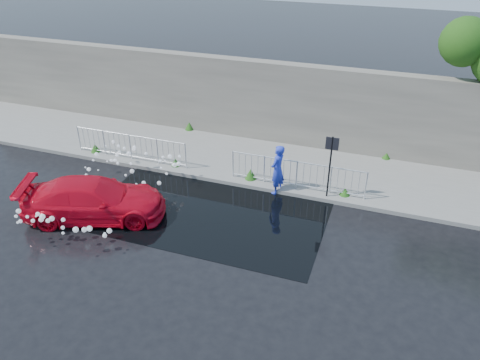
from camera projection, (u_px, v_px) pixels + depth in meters
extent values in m
plane|color=black|center=(185.00, 224.00, 15.67)|extent=(90.00, 90.00, 0.00)
cube|color=slate|center=(235.00, 158.00, 19.72)|extent=(30.00, 4.00, 0.15)
cube|color=slate|center=(218.00, 180.00, 18.08)|extent=(30.00, 0.25, 0.16)
cube|color=#625C52|center=(252.00, 99.00, 20.61)|extent=(30.00, 0.60, 3.50)
cube|color=black|center=(210.00, 211.00, 16.34)|extent=(8.00, 5.00, 0.01)
cylinder|color=black|center=(329.00, 169.00, 16.37)|extent=(0.06, 0.06, 2.50)
cube|color=black|center=(332.00, 144.00, 15.87)|extent=(0.45, 0.04, 0.45)
sphere|color=#193F0F|center=(465.00, 42.00, 16.92)|extent=(1.80, 1.80, 1.80)
cylinder|color=silver|center=(79.00, 138.00, 19.94)|extent=(0.05, 0.05, 1.10)
cylinder|color=silver|center=(186.00, 156.00, 18.49)|extent=(0.05, 0.05, 1.10)
cylinder|color=silver|center=(129.00, 135.00, 18.96)|extent=(5.00, 0.04, 0.04)
cylinder|color=silver|center=(132.00, 156.00, 19.43)|extent=(5.00, 0.04, 0.04)
cylinder|color=silver|center=(233.00, 164.00, 17.92)|extent=(0.05, 0.05, 1.10)
cylinder|color=silver|center=(366.00, 186.00, 16.47)|extent=(0.05, 0.05, 1.10)
cylinder|color=silver|center=(298.00, 162.00, 16.93)|extent=(5.00, 0.04, 0.04)
cylinder|color=silver|center=(296.00, 184.00, 17.41)|extent=(5.00, 0.04, 0.04)
cone|color=#235115|center=(95.00, 148.00, 19.96)|extent=(0.40, 0.40, 0.37)
cone|color=#235115|center=(175.00, 162.00, 18.87)|extent=(0.36, 0.36, 0.33)
cone|color=#235115|center=(251.00, 174.00, 17.92)|extent=(0.44, 0.44, 0.42)
cone|color=#235115|center=(345.00, 192.00, 16.92)|extent=(0.38, 0.38, 0.28)
cone|color=#235115|center=(189.00, 126.00, 22.01)|extent=(0.42, 0.42, 0.36)
cone|color=#235115|center=(386.00, 156.00, 19.44)|extent=(0.34, 0.34, 0.25)
sphere|color=white|center=(96.00, 192.00, 17.05)|extent=(0.18, 0.18, 0.18)
sphere|color=white|center=(96.00, 154.00, 18.23)|extent=(0.17, 0.17, 0.17)
sphere|color=white|center=(131.00, 164.00, 17.46)|extent=(0.11, 0.11, 0.11)
sphere|color=white|center=(170.00, 156.00, 17.63)|extent=(0.18, 0.18, 0.18)
sphere|color=white|center=(167.00, 174.00, 17.05)|extent=(0.09, 0.09, 0.09)
sphere|color=white|center=(113.00, 142.00, 18.64)|extent=(0.14, 0.14, 0.14)
sphere|color=white|center=(117.00, 155.00, 17.89)|extent=(0.12, 0.12, 0.12)
sphere|color=white|center=(107.00, 161.00, 17.80)|extent=(0.07, 0.07, 0.07)
sphere|color=white|center=(173.00, 165.00, 17.52)|extent=(0.09, 0.09, 0.09)
sphere|color=white|center=(180.00, 156.00, 17.63)|extent=(0.12, 0.12, 0.12)
sphere|color=white|center=(89.00, 169.00, 17.66)|extent=(0.13, 0.13, 0.13)
sphere|color=white|center=(151.00, 200.00, 16.32)|extent=(0.13, 0.13, 0.13)
sphere|color=white|center=(106.00, 146.00, 18.62)|extent=(0.07, 0.07, 0.07)
sphere|color=white|center=(174.00, 165.00, 17.19)|extent=(0.17, 0.17, 0.17)
sphere|color=white|center=(76.00, 181.00, 17.35)|extent=(0.06, 0.06, 0.06)
sphere|color=white|center=(142.00, 207.00, 16.33)|extent=(0.14, 0.14, 0.14)
sphere|color=white|center=(98.00, 170.00, 17.45)|extent=(0.06, 0.06, 0.06)
sphere|color=white|center=(136.00, 184.00, 16.99)|extent=(0.09, 0.09, 0.09)
sphere|color=white|center=(119.00, 152.00, 18.16)|extent=(0.12, 0.12, 0.12)
sphere|color=white|center=(111.00, 161.00, 17.75)|extent=(0.13, 0.13, 0.13)
sphere|color=white|center=(133.00, 207.00, 16.32)|extent=(0.10, 0.10, 0.10)
sphere|color=white|center=(134.00, 148.00, 18.20)|extent=(0.16, 0.16, 0.16)
sphere|color=white|center=(129.00, 153.00, 17.89)|extent=(0.16, 0.16, 0.16)
sphere|color=white|center=(118.00, 146.00, 18.62)|extent=(0.13, 0.13, 0.13)
sphere|color=white|center=(85.00, 167.00, 17.82)|extent=(0.07, 0.07, 0.07)
sphere|color=white|center=(107.00, 185.00, 16.94)|extent=(0.07, 0.07, 0.07)
sphere|color=white|center=(132.00, 171.00, 17.39)|extent=(0.17, 0.17, 0.17)
sphere|color=white|center=(135.00, 150.00, 18.11)|extent=(0.06, 0.06, 0.06)
sphere|color=white|center=(107.00, 198.00, 16.53)|extent=(0.10, 0.10, 0.10)
sphere|color=white|center=(80.00, 190.00, 17.07)|extent=(0.15, 0.15, 0.15)
sphere|color=white|center=(156.00, 201.00, 16.13)|extent=(0.13, 0.13, 0.13)
sphere|color=white|center=(93.00, 160.00, 17.99)|extent=(0.10, 0.10, 0.10)
sphere|color=white|center=(124.00, 148.00, 18.22)|extent=(0.12, 0.12, 0.12)
sphere|color=white|center=(144.00, 183.00, 16.76)|extent=(0.15, 0.15, 0.15)
sphere|color=white|center=(108.00, 185.00, 16.98)|extent=(0.12, 0.12, 0.12)
sphere|color=white|center=(146.00, 154.00, 17.95)|extent=(0.13, 0.13, 0.13)
sphere|color=white|center=(118.00, 153.00, 18.22)|extent=(0.10, 0.10, 0.10)
sphere|color=white|center=(133.00, 150.00, 18.24)|extent=(0.11, 0.11, 0.11)
sphere|color=white|center=(159.00, 183.00, 16.78)|extent=(0.15, 0.15, 0.15)
sphere|color=white|center=(163.00, 157.00, 17.86)|extent=(0.12, 0.12, 0.12)
sphere|color=white|center=(160.00, 161.00, 17.55)|extent=(0.13, 0.13, 0.13)
sphere|color=white|center=(161.00, 168.00, 17.25)|extent=(0.08, 0.08, 0.08)
sphere|color=white|center=(126.00, 175.00, 17.19)|extent=(0.09, 0.09, 0.09)
sphere|color=white|center=(179.00, 164.00, 17.44)|extent=(0.18, 0.18, 0.18)
sphere|color=white|center=(118.00, 163.00, 17.50)|extent=(0.11, 0.11, 0.11)
sphere|color=white|center=(86.00, 175.00, 17.36)|extent=(0.10, 0.10, 0.10)
sphere|color=white|center=(89.00, 169.00, 17.70)|extent=(0.15, 0.15, 0.15)
sphere|color=white|center=(165.00, 161.00, 17.47)|extent=(0.07, 0.07, 0.07)
sphere|color=white|center=(115.00, 160.00, 17.81)|extent=(0.14, 0.14, 0.14)
sphere|color=white|center=(148.00, 209.00, 16.20)|extent=(0.12, 0.12, 0.12)
sphere|color=white|center=(52.00, 219.00, 14.33)|extent=(0.17, 0.17, 0.17)
sphere|color=white|center=(36.00, 216.00, 14.77)|extent=(0.07, 0.07, 0.07)
sphere|color=white|center=(109.00, 231.00, 14.78)|extent=(0.17, 0.17, 0.17)
sphere|color=white|center=(33.00, 221.00, 14.10)|extent=(0.12, 0.12, 0.12)
sphere|color=white|center=(63.00, 233.00, 13.59)|extent=(0.09, 0.09, 0.09)
sphere|color=white|center=(63.00, 228.00, 14.74)|extent=(0.13, 0.13, 0.13)
sphere|color=white|center=(63.00, 220.00, 14.04)|extent=(0.13, 0.13, 0.13)
sphere|color=white|center=(56.00, 218.00, 15.46)|extent=(0.17, 0.17, 0.17)
sphere|color=white|center=(105.00, 234.00, 14.03)|extent=(0.08, 0.08, 0.08)
sphere|color=white|center=(18.00, 211.00, 14.81)|extent=(0.16, 0.16, 0.16)
sphere|color=white|center=(27.00, 217.00, 14.33)|extent=(0.10, 0.10, 0.10)
sphere|color=white|center=(20.00, 221.00, 14.24)|extent=(0.12, 0.12, 0.12)
sphere|color=white|center=(38.00, 214.00, 14.45)|extent=(0.13, 0.13, 0.13)
sphere|color=white|center=(76.00, 230.00, 13.87)|extent=(0.18, 0.18, 0.18)
sphere|color=white|center=(48.00, 221.00, 14.83)|extent=(0.15, 0.15, 0.15)
sphere|color=white|center=(16.00, 216.00, 14.36)|extent=(0.11, 0.11, 0.11)
sphere|color=white|center=(43.00, 217.00, 15.59)|extent=(0.17, 0.17, 0.17)
sphere|color=white|center=(105.00, 236.00, 14.68)|extent=(0.15, 0.15, 0.15)
sphere|color=white|center=(41.00, 220.00, 14.41)|extent=(0.15, 0.15, 0.15)
sphere|color=white|center=(89.00, 229.00, 13.96)|extent=(0.18, 0.18, 0.18)
sphere|color=white|center=(42.00, 217.00, 14.29)|extent=(0.17, 0.17, 0.17)
sphere|color=white|center=(90.00, 229.00, 13.69)|extent=(0.08, 0.08, 0.08)
sphere|color=white|center=(18.00, 222.00, 13.98)|extent=(0.08, 0.08, 0.08)
sphere|color=white|center=(84.00, 230.00, 14.80)|extent=(0.17, 0.17, 0.17)
sphere|color=white|center=(42.00, 216.00, 14.89)|extent=(0.13, 0.13, 0.13)
sphere|color=white|center=(60.00, 216.00, 15.35)|extent=(0.14, 0.14, 0.14)
imported|color=red|center=(94.00, 200.00, 15.71)|extent=(5.10, 3.45, 1.37)
imported|color=blue|center=(278.00, 170.00, 16.97)|extent=(0.61, 0.78, 1.91)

